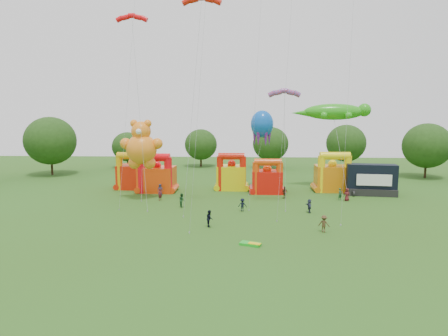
{
  "coord_description": "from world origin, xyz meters",
  "views": [
    {
      "loc": [
        1.65,
        -36.48,
        12.78
      ],
      "look_at": [
        -0.93,
        18.0,
        5.26
      ],
      "focal_mm": 32.0,
      "sensor_mm": 36.0,
      "label": 1
    }
  ],
  "objects_px": {
    "stage_trailer": "(371,180)",
    "spectator_4": "(285,192)",
    "octopus_kite": "(258,151)",
    "bouncy_castle_0": "(133,175)",
    "teddy_bear_kite": "(141,147)",
    "gecko_kite": "(336,127)",
    "bouncy_castle_2": "(232,175)",
    "spectator_0": "(160,190)"
  },
  "relations": [
    {
      "from": "gecko_kite",
      "to": "spectator_4",
      "type": "distance_m",
      "value": 15.29
    },
    {
      "from": "bouncy_castle_2",
      "to": "spectator_0",
      "type": "height_order",
      "value": "bouncy_castle_2"
    },
    {
      "from": "stage_trailer",
      "to": "teddy_bear_kite",
      "type": "relative_size",
      "value": 0.65
    },
    {
      "from": "bouncy_castle_0",
      "to": "octopus_kite",
      "type": "bearing_deg",
      "value": -1.34
    },
    {
      "from": "bouncy_castle_0",
      "to": "gecko_kite",
      "type": "distance_m",
      "value": 35.0
    },
    {
      "from": "teddy_bear_kite",
      "to": "gecko_kite",
      "type": "relative_size",
      "value": 0.82
    },
    {
      "from": "bouncy_castle_2",
      "to": "spectator_0",
      "type": "distance_m",
      "value": 12.27
    },
    {
      "from": "bouncy_castle_0",
      "to": "stage_trailer",
      "type": "height_order",
      "value": "bouncy_castle_0"
    },
    {
      "from": "teddy_bear_kite",
      "to": "spectator_4",
      "type": "xyz_separation_m",
      "value": [
        21.21,
        1.65,
        -6.9
      ]
    },
    {
      "from": "stage_trailer",
      "to": "teddy_bear_kite",
      "type": "bearing_deg",
      "value": -171.9
    },
    {
      "from": "bouncy_castle_2",
      "to": "stage_trailer",
      "type": "distance_m",
      "value": 22.27
    },
    {
      "from": "spectator_0",
      "to": "teddy_bear_kite",
      "type": "bearing_deg",
      "value": -144.49
    },
    {
      "from": "stage_trailer",
      "to": "gecko_kite",
      "type": "xyz_separation_m",
      "value": [
        -4.72,
        4.32,
        8.16
      ]
    },
    {
      "from": "bouncy_castle_2",
      "to": "octopus_kite",
      "type": "bearing_deg",
      "value": -5.76
    },
    {
      "from": "octopus_kite",
      "to": "bouncy_castle_0",
      "type": "bearing_deg",
      "value": 178.66
    },
    {
      "from": "teddy_bear_kite",
      "to": "gecko_kite",
      "type": "height_order",
      "value": "gecko_kite"
    },
    {
      "from": "bouncy_castle_2",
      "to": "teddy_bear_kite",
      "type": "relative_size",
      "value": 0.53
    },
    {
      "from": "gecko_kite",
      "to": "bouncy_castle_2",
      "type": "bearing_deg",
      "value": -176.63
    },
    {
      "from": "stage_trailer",
      "to": "gecko_kite",
      "type": "bearing_deg",
      "value": 137.55
    },
    {
      "from": "bouncy_castle_2",
      "to": "stage_trailer",
      "type": "xyz_separation_m",
      "value": [
        22.03,
        -3.3,
        -0.05
      ]
    },
    {
      "from": "gecko_kite",
      "to": "octopus_kite",
      "type": "bearing_deg",
      "value": -173.56
    },
    {
      "from": "stage_trailer",
      "to": "spectator_4",
      "type": "distance_m",
      "value": 14.3
    },
    {
      "from": "bouncy_castle_0",
      "to": "bouncy_castle_2",
      "type": "xyz_separation_m",
      "value": [
        16.73,
        -0.06,
        -0.01
      ]
    },
    {
      "from": "teddy_bear_kite",
      "to": "spectator_4",
      "type": "bearing_deg",
      "value": 4.44
    },
    {
      "from": "spectator_4",
      "to": "bouncy_castle_2",
      "type": "bearing_deg",
      "value": -75.02
    },
    {
      "from": "spectator_4",
      "to": "octopus_kite",
      "type": "bearing_deg",
      "value": -94.28
    },
    {
      "from": "spectator_0",
      "to": "spectator_4",
      "type": "bearing_deg",
      "value": -26.83
    },
    {
      "from": "spectator_0",
      "to": "spectator_4",
      "type": "relative_size",
      "value": 0.96
    },
    {
      "from": "bouncy_castle_0",
      "to": "stage_trailer",
      "type": "xyz_separation_m",
      "value": [
        38.76,
        -3.36,
        -0.06
      ]
    },
    {
      "from": "stage_trailer",
      "to": "octopus_kite",
      "type": "relative_size",
      "value": 0.58
    },
    {
      "from": "gecko_kite",
      "to": "spectator_0",
      "type": "bearing_deg",
      "value": -167.73
    },
    {
      "from": "bouncy_castle_2",
      "to": "stage_trailer",
      "type": "height_order",
      "value": "bouncy_castle_2"
    },
    {
      "from": "spectator_0",
      "to": "spectator_4",
      "type": "xyz_separation_m",
      "value": [
        19.23,
        -1.5,
        0.03
      ]
    },
    {
      "from": "teddy_bear_kite",
      "to": "spectator_0",
      "type": "relative_size",
      "value": 6.71
    },
    {
      "from": "octopus_kite",
      "to": "spectator_0",
      "type": "distance_m",
      "value": 17.08
    },
    {
      "from": "teddy_bear_kite",
      "to": "octopus_kite",
      "type": "distance_m",
      "value": 19.11
    },
    {
      "from": "bouncy_castle_2",
      "to": "spectator_4",
      "type": "bearing_deg",
      "value": -39.02
    },
    {
      "from": "gecko_kite",
      "to": "stage_trailer",
      "type": "bearing_deg",
      "value": -42.45
    },
    {
      "from": "spectator_4",
      "to": "bouncy_castle_0",
      "type": "bearing_deg",
      "value": -51.03
    },
    {
      "from": "stage_trailer",
      "to": "spectator_0",
      "type": "height_order",
      "value": "stage_trailer"
    },
    {
      "from": "bouncy_castle_0",
      "to": "gecko_kite",
      "type": "relative_size",
      "value": 0.44
    },
    {
      "from": "stage_trailer",
      "to": "octopus_kite",
      "type": "distance_m",
      "value": 18.38
    }
  ]
}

